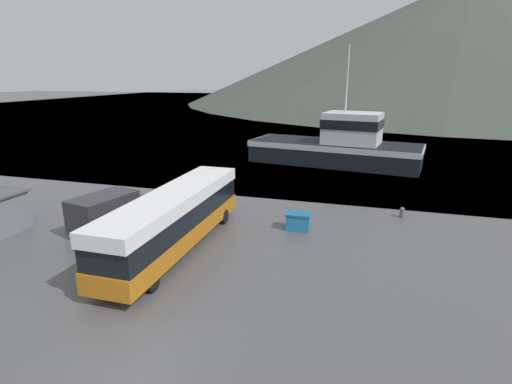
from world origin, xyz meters
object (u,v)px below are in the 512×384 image
at_px(storage_bin, 298,221).
at_px(fishing_boat, 339,145).
at_px(tour_bus, 175,217).
at_px(delivery_van, 111,211).
at_px(small_boat, 388,156).

bearing_deg(storage_bin, fishing_boat, 88.35).
height_order(tour_bus, fishing_boat, fishing_boat).
xyz_separation_m(tour_bus, delivery_van, (-4.99, 1.38, -0.57)).
xyz_separation_m(storage_bin, small_boat, (5.75, 24.10, -0.15)).
bearing_deg(delivery_van, fishing_boat, 76.42).
bearing_deg(tour_bus, small_boat, 68.24).
distance_m(tour_bus, small_boat, 30.91).
distance_m(delivery_van, small_boat, 31.90).
distance_m(storage_bin, small_boat, 24.78).
distance_m(fishing_boat, small_boat, 6.81).
relative_size(tour_bus, delivery_van, 2.17).
bearing_deg(small_boat, tour_bus, 79.41).
bearing_deg(storage_bin, tour_bus, -142.12).
distance_m(fishing_boat, storage_bin, 20.02).
xyz_separation_m(tour_bus, fishing_boat, (6.40, 24.49, 0.17)).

